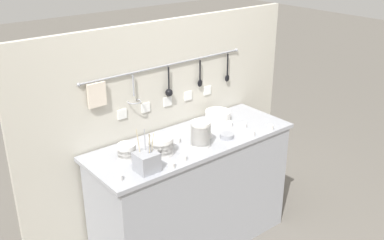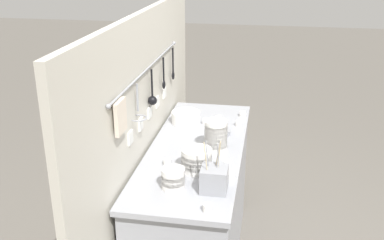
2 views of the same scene
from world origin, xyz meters
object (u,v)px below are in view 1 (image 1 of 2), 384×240
object	(u,v)px
cup_beside_plates	(119,178)
cup_by_caddy	(209,135)
bowl_stack_back_corner	(127,152)
plate_stack	(218,116)
cup_front_right	(150,142)
cup_front_left	(172,165)
cup_edge_near	(270,127)
cup_back_left	(183,158)
bowl_stack_wide_centre	(161,146)
cup_centre	(177,140)
cutlery_caddy	(146,162)
cup_edge_far	(252,133)
cup_mid_row	(230,124)
cup_back_right	(244,125)
steel_mixing_bowl	(227,136)
bowl_stack_short_front	(201,134)

from	to	relation	value
cup_beside_plates	cup_by_caddy	bearing A→B (deg)	7.69
bowl_stack_back_corner	plate_stack	world-z (taller)	bowl_stack_back_corner
cup_front_right	plate_stack	bearing A→B (deg)	1.48
bowl_stack_back_corner	cup_front_left	bearing A→B (deg)	-60.18
cup_front_right	cup_by_caddy	bearing A→B (deg)	-24.90
plate_stack	cup_edge_near	distance (m)	0.42
cup_back_left	cup_edge_near	xyz separation A→B (m)	(0.81, -0.03, 0.00)
bowl_stack_wide_centre	cup_centre	distance (m)	0.21
cup_front_left	cutlery_caddy	bearing A→B (deg)	154.37
bowl_stack_wide_centre	cup_by_caddy	bearing A→B (deg)	-1.10
bowl_stack_back_corner	cup_edge_near	bearing A→B (deg)	-14.25
cup_beside_plates	cup_edge_far	bearing A→B (deg)	-3.22
cup_back_left	cup_mid_row	bearing A→B (deg)	18.89
cup_centre	cup_beside_plates	bearing A→B (deg)	-161.72
cup_centre	cup_mid_row	size ratio (longest dim) A/B	1.00
bowl_stack_back_corner	cup_by_caddy	xyz separation A→B (m)	(0.63, -0.09, -0.04)
cup_mid_row	cup_edge_far	bearing A→B (deg)	-87.93
cup_back_left	cup_by_caddy	xyz separation A→B (m)	(0.35, 0.15, 0.00)
cup_beside_plates	cup_centre	bearing A→B (deg)	18.28
cutlery_caddy	cup_centre	distance (m)	0.44
plate_stack	cup_by_caddy	world-z (taller)	plate_stack
cup_edge_near	cup_beside_plates	bearing A→B (deg)	176.66
bowl_stack_wide_centre	cup_mid_row	bearing A→B (deg)	4.11
cup_front_left	cup_centre	world-z (taller)	same
cup_edge_far	cup_back_right	bearing A→B (deg)	66.56
cup_by_caddy	cup_edge_near	xyz separation A→B (m)	(0.45, -0.18, 0.00)
cup_mid_row	cup_centre	bearing A→B (deg)	176.66
bowl_stack_wide_centre	cup_back_left	world-z (taller)	bowl_stack_wide_centre
cup_edge_near	cup_mid_row	bearing A→B (deg)	128.89
steel_mixing_bowl	cup_beside_plates	xyz separation A→B (m)	(-0.91, -0.03, 0.00)
cup_edge_far	cup_edge_near	xyz separation A→B (m)	(0.18, -0.01, 0.00)
bowl_stack_back_corner	bowl_stack_wide_centre	distance (m)	0.23
bowl_stack_wide_centre	steel_mixing_bowl	distance (m)	0.53
cup_beside_plates	cup_edge_near	bearing A→B (deg)	-3.34
cup_beside_plates	cup_front_right	bearing A→B (deg)	34.24
cup_front_right	cup_mid_row	bearing A→B (deg)	-10.71
cup_back_right	cup_centre	bearing A→B (deg)	168.66
cup_edge_near	cup_mid_row	distance (m)	0.31
cup_by_caddy	bowl_stack_wide_centre	bearing A→B (deg)	178.90
cutlery_caddy	cup_front_left	bearing A→B (deg)	-25.63
cup_beside_plates	cup_back_left	bearing A→B (deg)	-5.52
cup_back_right	bowl_stack_wide_centre	bearing A→B (deg)	177.39
bowl_stack_back_corner	cutlery_caddy	xyz separation A→B (m)	(0.02, -0.21, 0.01)
cup_back_right	cup_edge_near	bearing A→B (deg)	-51.96
cup_edge_near	bowl_stack_short_front	bearing A→B (deg)	168.24
cutlery_caddy	cup_mid_row	xyz separation A→B (m)	(0.87, 0.17, -0.04)
cup_centre	cup_front_right	size ratio (longest dim) A/B	1.00
cup_centre	bowl_stack_short_front	bearing A→B (deg)	-57.55
bowl_stack_back_corner	cup_edge_far	bearing A→B (deg)	-16.27
cup_back_left	cup_by_caddy	bearing A→B (deg)	23.51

